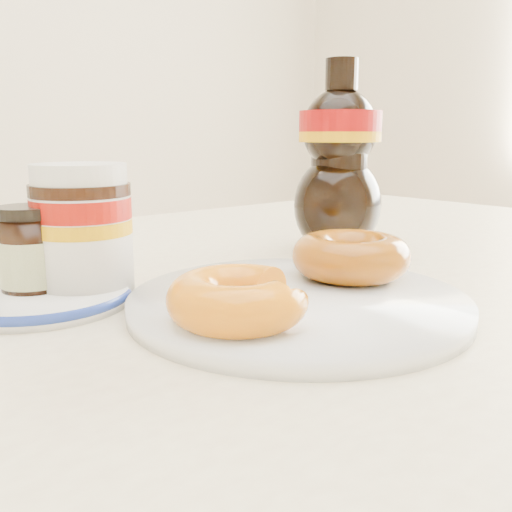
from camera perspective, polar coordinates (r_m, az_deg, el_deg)
dining_table at (r=0.55m, az=0.34°, el=-10.89°), size 1.40×0.90×0.75m
plate at (r=0.44m, az=4.21°, el=-4.64°), size 0.26×0.26×0.01m
donut_bitten at (r=0.37m, az=-1.86°, el=-4.27°), size 0.10×0.10×0.03m
donut_whole at (r=0.50m, az=9.46°, el=0.02°), size 0.11×0.11×0.04m
nutella_jar at (r=0.48m, az=-16.96°, el=2.70°), size 0.08×0.08×0.11m
syrup_bottle at (r=0.67m, az=8.32°, el=9.79°), size 0.13×0.12×0.21m
dark_jar at (r=0.48m, az=-21.49°, el=-0.17°), size 0.05×0.05×0.08m
blue_rim_saucer at (r=0.49m, az=-20.67°, el=-3.66°), size 0.14×0.14×0.01m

